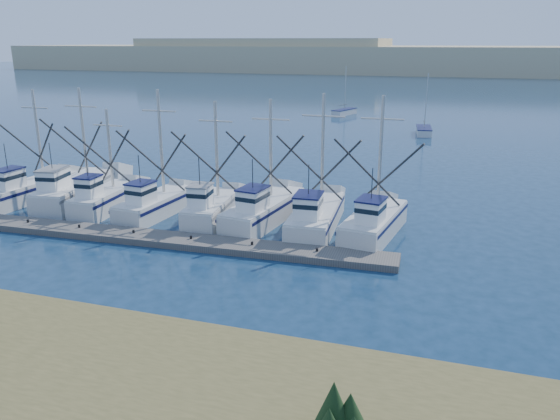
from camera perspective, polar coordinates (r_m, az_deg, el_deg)
name	(u,v)px	position (r m, az deg, el deg)	size (l,w,h in m)	color
ground	(263,307)	(26.60, -1.79, -10.07)	(500.00, 500.00, 0.00)	#0D263D
floating_dock	(148,237)	(35.83, -13.64, -2.81)	(31.54, 2.10, 0.42)	#5A5550
dune_ridge	(438,59)	(232.51, 16.14, 14.88)	(360.00, 60.00, 10.00)	tan
trawler_fleet	(184,204)	(39.86, -10.00, 0.63)	(30.62, 9.57, 8.94)	silver
sailboat_near	(424,131)	(77.24, 14.79, 8.01)	(2.40, 5.62, 8.10)	silver
sailboat_far	(344,112)	(95.52, 6.73, 10.14)	(3.50, 5.93, 8.10)	silver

